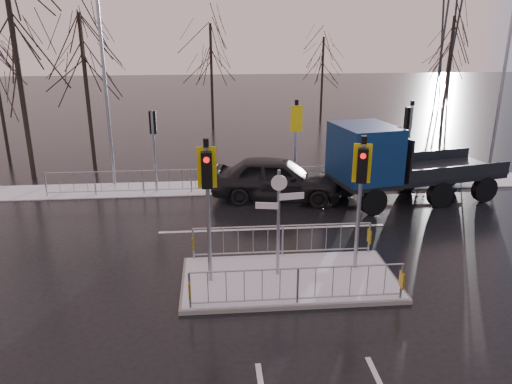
{
  "coord_description": "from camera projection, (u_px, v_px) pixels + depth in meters",
  "views": [
    {
      "loc": [
        -2.02,
        -12.37,
        6.91
      ],
      "look_at": [
        -0.7,
        2.6,
        1.8
      ],
      "focal_mm": 35.0,
      "sensor_mm": 36.0,
      "label": 1
    }
  ],
  "objects": [
    {
      "name": "car_far_lane",
      "position": [
        277.0,
        178.0,
        20.34
      ],
      "size": [
        5.55,
        3.04,
        1.79
      ],
      "primitive_type": "imported",
      "rotation": [
        0.0,
        0.0,
        1.39
      ],
      "color": "black",
      "rests_on": "ground"
    },
    {
      "name": "ground",
      "position": [
        289.0,
        281.0,
        14.05
      ],
      "size": [
        120.0,
        120.0,
        0.0
      ],
      "primitive_type": "plane",
      "color": "black",
      "rests_on": "ground"
    },
    {
      "name": "far_kerb_fixtures",
      "position": [
        268.0,
        168.0,
        21.38
      ],
      "size": [
        18.0,
        0.65,
        3.83
      ],
      "color": "#90959D",
      "rests_on": "ground"
    },
    {
      "name": "lane_markings",
      "position": [
        291.0,
        287.0,
        13.74
      ],
      "size": [
        8.0,
        11.38,
        0.01
      ],
      "color": "silver",
      "rests_on": "ground"
    },
    {
      "name": "street_lamp_right",
      "position": [
        504.0,
        84.0,
        21.54
      ],
      "size": [
        1.25,
        0.18,
        8.0
      ],
      "color": "#90959D",
      "rests_on": "ground"
    },
    {
      "name": "tree_far_a",
      "position": [
        211.0,
        56.0,
        33.09
      ],
      "size": [
        3.75,
        3.75,
        7.08
      ],
      "color": "black",
      "rests_on": "ground"
    },
    {
      "name": "flatbed_truck",
      "position": [
        386.0,
        162.0,
        19.68
      ],
      "size": [
        7.32,
        3.91,
        3.22
      ],
      "color": "black",
      "rests_on": "ground"
    },
    {
      "name": "traffic_island",
      "position": [
        289.0,
        269.0,
        13.94
      ],
      "size": [
        6.0,
        3.04,
        4.15
      ],
      "color": "slate",
      "rests_on": "ground"
    },
    {
      "name": "tree_far_b",
      "position": [
        323.0,
        63.0,
        35.84
      ],
      "size": [
        3.25,
        3.25,
        6.14
      ],
      "color": "black",
      "rests_on": "ground"
    },
    {
      "name": "street_lamp_left",
      "position": [
        107.0,
        83.0,
        21.04
      ],
      "size": [
        1.25,
        0.18,
        8.2
      ],
      "color": "#90959D",
      "rests_on": "ground"
    },
    {
      "name": "snow_verge",
      "position": [
        260.0,
        186.0,
        22.16
      ],
      "size": [
        30.0,
        2.0,
        0.04
      ],
      "primitive_type": "cube",
      "color": "white",
      "rests_on": "ground"
    },
    {
      "name": "tree_near_a",
      "position": [
        14.0,
        42.0,
        21.59
      ],
      "size": [
        4.75,
        4.75,
        8.97
      ],
      "color": "black",
      "rests_on": "ground"
    },
    {
      "name": "tree_far_c",
      "position": [
        450.0,
        51.0,
        33.37
      ],
      "size": [
        4.0,
        4.0,
        7.55
      ],
      "color": "black",
      "rests_on": "ground"
    },
    {
      "name": "tree_near_b",
      "position": [
        84.0,
        62.0,
        23.53
      ],
      "size": [
        4.0,
        4.0,
        7.55
      ],
      "color": "black",
      "rests_on": "ground"
    }
  ]
}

